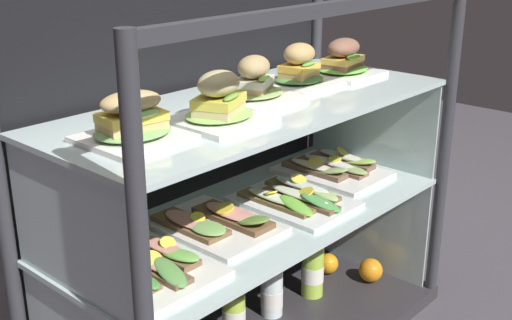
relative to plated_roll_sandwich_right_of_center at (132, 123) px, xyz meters
name	(u,v)px	position (x,y,z in m)	size (l,w,h in m)	color
case_frame	(220,159)	(0.41, 0.16, -0.22)	(1.20, 0.53, 1.01)	#333338
riser_lower_tier	(256,278)	(0.41, 0.02, -0.55)	(1.12, 0.46, 0.37)	silver
shelf_lower_glass	(256,216)	(0.41, 0.02, -0.36)	(1.14, 0.48, 0.01)	silver
riser_upper_tier	(256,162)	(0.41, 0.02, -0.20)	(1.12, 0.46, 0.30)	silver
shelf_upper_glass	(256,105)	(0.41, 0.02, -0.05)	(1.14, 0.48, 0.01)	silver
plated_roll_sandwich_right_of_center	(132,123)	(0.00, 0.00, 0.00)	(0.20, 0.20, 0.11)	white
plated_roll_sandwich_center	(219,104)	(0.21, -0.04, 0.01)	(0.20, 0.20, 0.12)	white
plated_roll_sandwich_near_right_corner	(253,87)	(0.40, 0.03, 0.00)	(0.20, 0.20, 0.12)	white
plated_roll_sandwich_left_of_center	(299,71)	(0.62, 0.05, 0.00)	(0.19, 0.19, 0.12)	white
plated_roll_sandwich_mid_left	(343,62)	(0.81, 0.04, 0.00)	(0.20, 0.20, 0.11)	white
open_sandwich_tray_center	(148,265)	(0.01, -0.01, -0.33)	(0.23, 0.32, 0.06)	white
open_sandwich_tray_near_right_corner	(216,223)	(0.27, 0.04, -0.33)	(0.23, 0.32, 0.06)	white
open_sandwich_tray_right_of_center	(296,199)	(0.53, -0.02, -0.33)	(0.23, 0.32, 0.06)	white
open_sandwich_tray_left_of_center	(333,168)	(0.79, 0.05, -0.33)	(0.23, 0.32, 0.07)	white
juice_bottle_front_right_end	(234,315)	(0.34, 0.04, -0.64)	(0.07, 0.07, 0.22)	#B0D542
juice_bottle_back_center	(272,291)	(0.52, 0.06, -0.65)	(0.07, 0.07, 0.21)	white
juice_bottle_back_left	(313,269)	(0.69, 0.03, -0.64)	(0.07, 0.07, 0.22)	#AFD546
orange_fruit_beside_bottles	(328,264)	(0.83, 0.08, -0.70)	(0.07, 0.07, 0.07)	orange
orange_fruit_near_left_post	(371,270)	(0.89, -0.06, -0.69)	(0.08, 0.08, 0.08)	orange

